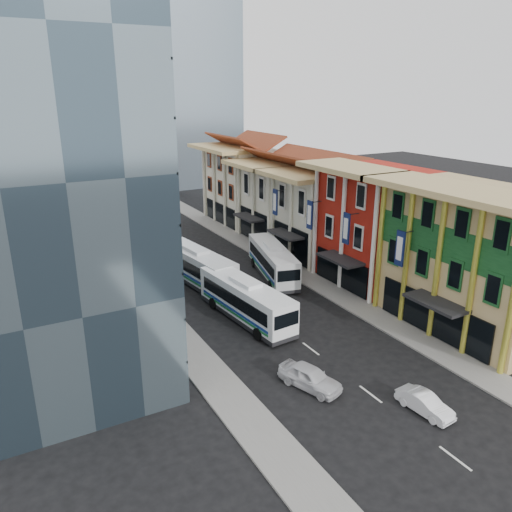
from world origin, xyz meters
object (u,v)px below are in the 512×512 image
bus_right (273,260)px  sedan_right (425,403)px  shophouse_tan (473,260)px  office_tower (36,154)px  sedan_left (310,377)px  bus_left_far (196,265)px  bus_left_near (246,299)px

bus_right → sedan_right: bearing=-84.0°
shophouse_tan → office_tower: office_tower is taller
bus_right → sedan_left: bus_right is taller
shophouse_tan → office_tower: 35.19m
bus_left_far → sedan_left: bearing=-99.0°
shophouse_tan → bus_right: bearing=115.0°
shophouse_tan → bus_left_near: 19.43m
bus_right → bus_left_near: bearing=-118.6°
shophouse_tan → bus_right: size_ratio=1.22×
shophouse_tan → sedan_left: (-17.13, -1.33, -5.21)m
office_tower → sedan_right: 31.64m
office_tower → bus_left_near: office_tower is taller
bus_left_far → bus_right: size_ratio=1.06×
office_tower → bus_left_far: office_tower is taller
bus_left_near → sedan_left: size_ratio=2.54×
sedan_right → bus_left_near: bearing=96.2°
bus_left_far → bus_right: bus_left_far is taller
shophouse_tan → sedan_right: (-12.34, -7.13, -5.37)m
office_tower → bus_left_near: 20.27m
bus_left_near → sedan_left: bearing=-101.0°
bus_right → bus_left_far: bearing=179.1°
bus_left_near → sedan_right: size_ratio=3.09×
bus_left_near → sedan_right: bus_left_near is taller
sedan_left → bus_left_far: bearing=69.2°
shophouse_tan → bus_left_near: shophouse_tan is taller
office_tower → sedan_left: (13.87, -15.33, -14.21)m
shophouse_tan → office_tower: bearing=155.7°
shophouse_tan → bus_left_far: 26.58m
bus_left_far → sedan_right: (4.15, -27.58, -1.33)m
shophouse_tan → bus_left_near: (-16.00, 10.24, -4.11)m
office_tower → bus_left_near: size_ratio=2.54×
office_tower → sedan_left: office_tower is taller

